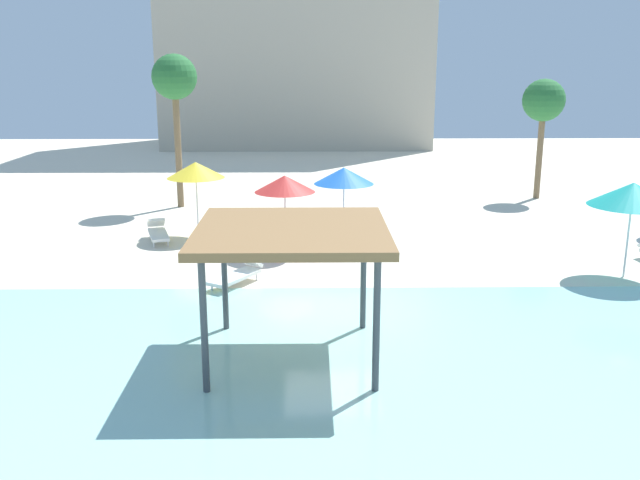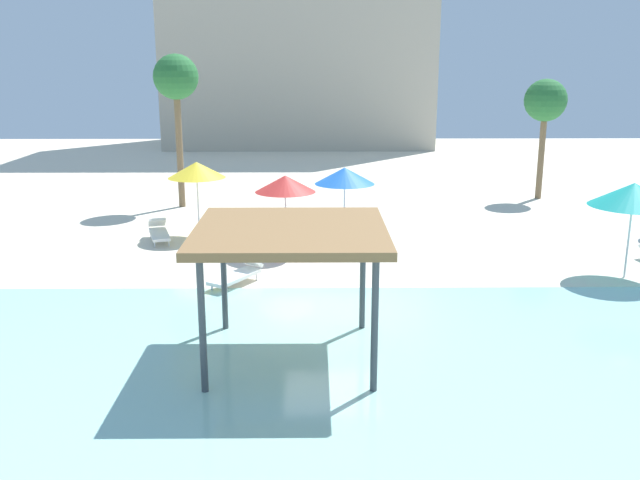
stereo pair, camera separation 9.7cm
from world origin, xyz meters
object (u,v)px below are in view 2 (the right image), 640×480
Objects in this scene: palm_tree_1 at (176,81)px; beach_umbrella_red_1 at (285,184)px; beach_umbrella_teal_2 at (634,195)px; beach_umbrella_yellow_5 at (197,170)px; shade_pavilion at (291,236)px; palm_tree_0 at (545,103)px; beach_umbrella_blue_4 at (345,176)px; lounge_chair_2 at (238,273)px; lounge_chair_0 at (159,232)px.

beach_umbrella_red_1 is at bearing -57.28° from palm_tree_1.
beach_umbrella_yellow_5 is at bearing 159.14° from beach_umbrella_teal_2.
shade_pavilion reaches higher than beach_umbrella_teal_2.
palm_tree_0 is (10.93, 17.73, 1.67)m from shade_pavilion.
beach_umbrella_blue_4 is 0.39× the size of palm_tree_1.
beach_umbrella_yellow_5 reaches higher than beach_umbrella_red_1.
shade_pavilion is at bearing 50.19° from lounge_chair_2.
beach_umbrella_teal_2 is at bearing -95.85° from palm_tree_0.
beach_umbrella_red_1 is at bearing -34.64° from beach_umbrella_yellow_5.
beach_umbrella_yellow_5 is 6.38m from lounge_chair_2.
beach_umbrella_red_1 is (-0.44, 8.50, -0.39)m from shade_pavilion.
palm_tree_0 is at bearing 25.50° from beach_umbrella_yellow_5.
beach_umbrella_yellow_5 is (-5.29, 0.14, 0.20)m from beach_umbrella_blue_4.
lounge_chair_0 is at bearing -114.32° from lounge_chair_2.
palm_tree_0 is at bearing 84.15° from beach_umbrella_teal_2.
beach_umbrella_teal_2 is 0.44× the size of palm_tree_1.
lounge_chair_2 is at bearing -177.14° from beach_umbrella_teal_2.
lounge_chair_0 is 1.03× the size of lounge_chair_2.
palm_tree_0 reaches higher than beach_umbrella_blue_4.
lounge_chair_2 is (3.35, -5.00, 0.00)m from lounge_chair_0.
palm_tree_0 reaches higher than shade_pavilion.
beach_umbrella_teal_2 is at bearing 124.76° from lounge_chair_2.
palm_tree_0 is at bearing 58.35° from shade_pavilion.
shade_pavilion is 1.99× the size of lounge_chair_0.
beach_umbrella_red_1 reaches higher than lounge_chair_2.
beach_umbrella_blue_4 is 11.93m from palm_tree_0.
lounge_chair_2 is 0.30× the size of palm_tree_1.
palm_tree_1 reaches higher than beach_umbrella_red_1.
beach_umbrella_red_1 is at bearing -133.94° from beach_umbrella_blue_4.
lounge_chair_2 is at bearing -120.59° from beach_umbrella_blue_4.
beach_umbrella_yellow_5 is at bearing 145.36° from beach_umbrella_red_1.
lounge_chair_2 is at bearing -109.86° from beach_umbrella_red_1.
lounge_chair_0 is (-14.72, 4.43, -2.16)m from beach_umbrella_teal_2.
palm_tree_0 reaches higher than lounge_chair_0.
beach_umbrella_blue_4 is (1.59, 10.62, -0.47)m from shade_pavilion.
beach_umbrella_teal_2 is 1.12× the size of beach_umbrella_blue_4.
beach_umbrella_red_1 is 0.48× the size of palm_tree_0.
palm_tree_1 reaches higher than lounge_chair_2.
beach_umbrella_teal_2 is at bearing -20.86° from beach_umbrella_yellow_5.
beach_umbrella_yellow_5 is at bearing -128.49° from lounge_chair_2.
beach_umbrella_teal_2 reaches higher than lounge_chair_2.
beach_umbrella_blue_4 is 0.93× the size of beach_umbrella_yellow_5.
beach_umbrella_red_1 reaches higher than lounge_chair_0.
beach_umbrella_yellow_5 is 6.27m from palm_tree_1.
lounge_chair_0 is at bearing 116.49° from shade_pavilion.
beach_umbrella_teal_2 reaches higher than beach_umbrella_red_1.
palm_tree_0 is at bearing 5.95° from palm_tree_1.
beach_umbrella_teal_2 is 12.29m from palm_tree_0.
beach_umbrella_blue_4 is at bearing 81.47° from shade_pavilion.
lounge_chair_2 is (-3.27, -5.53, -1.91)m from beach_umbrella_blue_4.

